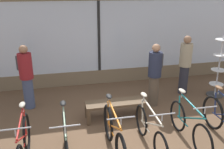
{
  "coord_description": "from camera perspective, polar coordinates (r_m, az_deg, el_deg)",
  "views": [
    {
      "loc": [
        -1.26,
        -4.23,
        3.04
      ],
      "look_at": [
        0.0,
        1.4,
        0.95
      ],
      "focal_mm": 40.0,
      "sensor_mm": 36.0,
      "label": 1
    }
  ],
  "objects": [
    {
      "name": "shop_back_wall",
      "position": [
        7.72,
        -3.04,
        9.42
      ],
      "size": [
        12.0,
        0.08,
        3.2
      ],
      "color": "#7A664C",
      "rests_on": "ground_plane"
    },
    {
      "name": "ground_plane",
      "position": [
        5.36,
        3.36,
        -14.66
      ],
      "size": [
        24.0,
        24.0,
        0.0
      ],
      "primitive_type": "plane",
      "color": "brown"
    },
    {
      "name": "display_bench",
      "position": [
        5.96,
        0.69,
        -6.93
      ],
      "size": [
        1.4,
        0.44,
        0.42
      ],
      "color": "brown",
      "rests_on": "ground_plane"
    },
    {
      "name": "accessory_rack",
      "position": [
        7.64,
        23.07,
        0.52
      ],
      "size": [
        0.48,
        0.48,
        1.74
      ],
      "color": "#333333",
      "rests_on": "ground_plane"
    },
    {
      "name": "customer_mid_floor",
      "position": [
        7.43,
        16.35,
        2.34
      ],
      "size": [
        0.45,
        0.45,
        1.71
      ],
      "color": "#2D2D38",
      "rests_on": "ground_plane"
    },
    {
      "name": "bicycle_right",
      "position": [
        5.32,
        17.13,
        -11.06
      ],
      "size": [
        0.46,
        1.66,
        1.02
      ],
      "color": "black",
      "rests_on": "ground_plane"
    },
    {
      "name": "customer_near_rack",
      "position": [
        6.62,
        -19.03,
        -0.09
      ],
      "size": [
        0.47,
        0.56,
        1.67
      ],
      "color": "#424C6B",
      "rests_on": "ground_plane"
    },
    {
      "name": "customer_by_window",
      "position": [
        6.51,
        9.77,
        0.36
      ],
      "size": [
        0.53,
        0.55,
        1.66
      ],
      "color": "brown",
      "rests_on": "ground_plane"
    },
    {
      "name": "bicycle_far_left",
      "position": [
        4.73,
        -19.57,
        -15.21
      ],
      "size": [
        0.46,
        1.77,
        1.05
      ],
      "color": "black",
      "rests_on": "ground_plane"
    },
    {
      "name": "bicycle_center_left",
      "position": [
        4.75,
        0.45,
        -13.79
      ],
      "size": [
        0.46,
        1.82,
        1.06
      ],
      "color": "black",
      "rests_on": "ground_plane"
    },
    {
      "name": "bicycle_center_right",
      "position": [
        4.98,
        8.67,
        -12.68
      ],
      "size": [
        0.46,
        1.71,
        1.01
      ],
      "color": "black",
      "rests_on": "ground_plane"
    },
    {
      "name": "bicycle_left",
      "position": [
        4.59,
        -10.45,
        -15.49
      ],
      "size": [
        0.46,
        1.76,
        1.06
      ],
      "color": "black",
      "rests_on": "ground_plane"
    }
  ]
}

